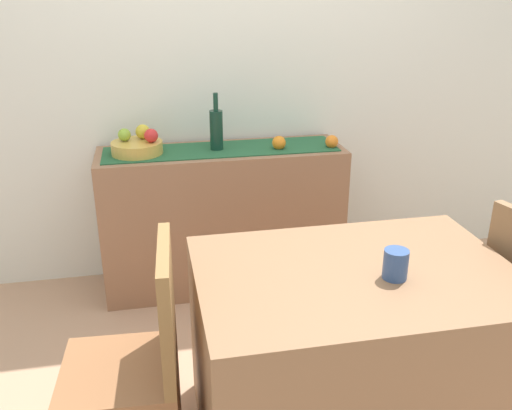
{
  "coord_description": "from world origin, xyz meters",
  "views": [
    {
      "loc": [
        -0.46,
        -2.01,
        1.69
      ],
      "look_at": [
        0.02,
        0.38,
        0.7
      ],
      "focal_mm": 38.81,
      "sensor_mm": 36.0,
      "label": 1
    }
  ],
  "objects_px": {
    "sideboard_console": "(223,218)",
    "chair_near_window": "(128,409)",
    "wine_bottle": "(216,129)",
    "coffee_cup": "(396,264)",
    "fruit_bowl": "(137,148)",
    "dining_table": "(350,356)"
  },
  "relations": [
    {
      "from": "fruit_bowl",
      "to": "dining_table",
      "type": "height_order",
      "value": "fruit_bowl"
    },
    {
      "from": "sideboard_console",
      "to": "chair_near_window",
      "type": "xyz_separation_m",
      "value": [
        -0.54,
        -1.3,
        -0.15
      ]
    },
    {
      "from": "coffee_cup",
      "to": "dining_table",
      "type": "bearing_deg",
      "value": 144.52
    },
    {
      "from": "sideboard_console",
      "to": "coffee_cup",
      "type": "height_order",
      "value": "coffee_cup"
    },
    {
      "from": "dining_table",
      "to": "chair_near_window",
      "type": "distance_m",
      "value": 0.84
    },
    {
      "from": "wine_bottle",
      "to": "chair_near_window",
      "type": "relative_size",
      "value": 0.35
    },
    {
      "from": "fruit_bowl",
      "to": "coffee_cup",
      "type": "relative_size",
      "value": 2.58
    },
    {
      "from": "dining_table",
      "to": "chair_near_window",
      "type": "relative_size",
      "value": 1.27
    },
    {
      "from": "sideboard_console",
      "to": "chair_near_window",
      "type": "distance_m",
      "value": 1.42
    },
    {
      "from": "sideboard_console",
      "to": "fruit_bowl",
      "type": "bearing_deg",
      "value": 180.0
    },
    {
      "from": "fruit_bowl",
      "to": "wine_bottle",
      "type": "bearing_deg",
      "value": 0.0
    },
    {
      "from": "coffee_cup",
      "to": "fruit_bowl",
      "type": "bearing_deg",
      "value": 121.93
    },
    {
      "from": "dining_table",
      "to": "coffee_cup",
      "type": "bearing_deg",
      "value": -35.48
    },
    {
      "from": "wine_bottle",
      "to": "coffee_cup",
      "type": "bearing_deg",
      "value": -72.7
    },
    {
      "from": "sideboard_console",
      "to": "dining_table",
      "type": "distance_m",
      "value": 1.34
    },
    {
      "from": "sideboard_console",
      "to": "coffee_cup",
      "type": "bearing_deg",
      "value": -73.63
    },
    {
      "from": "coffee_cup",
      "to": "sideboard_console",
      "type": "bearing_deg",
      "value": 106.37
    },
    {
      "from": "fruit_bowl",
      "to": "coffee_cup",
      "type": "xyz_separation_m",
      "value": [
        0.86,
        -1.38,
        -0.07
      ]
    },
    {
      "from": "coffee_cup",
      "to": "chair_near_window",
      "type": "xyz_separation_m",
      "value": [
        -0.94,
        0.08,
        -0.53
      ]
    },
    {
      "from": "sideboard_console",
      "to": "chair_near_window",
      "type": "bearing_deg",
      "value": -112.34
    },
    {
      "from": "dining_table",
      "to": "coffee_cup",
      "type": "height_order",
      "value": "coffee_cup"
    },
    {
      "from": "wine_bottle",
      "to": "chair_near_window",
      "type": "distance_m",
      "value": 1.56
    }
  ]
}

